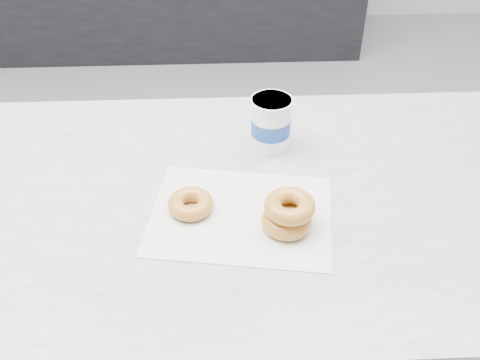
% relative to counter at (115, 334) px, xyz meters
% --- Properties ---
extents(ground, '(5.00, 5.00, 0.00)m').
position_rel_counter_xyz_m(ground, '(0.00, 0.60, -0.45)').
color(ground, gray).
rests_on(ground, ground).
extents(counter, '(3.06, 0.76, 0.90)m').
position_rel_counter_xyz_m(counter, '(0.00, 0.00, 0.00)').
color(counter, '#333335').
rests_on(counter, ground).
extents(wax_paper, '(0.38, 0.31, 0.00)m').
position_rel_counter_xyz_m(wax_paper, '(0.31, -0.06, 0.45)').
color(wax_paper, silver).
rests_on(wax_paper, counter).
extents(donut_single, '(0.11, 0.11, 0.03)m').
position_rel_counter_xyz_m(donut_single, '(0.22, -0.04, 0.47)').
color(donut_single, '#C07734').
rests_on(donut_single, wax_paper).
extents(donut_stack, '(0.13, 0.13, 0.07)m').
position_rel_counter_xyz_m(donut_stack, '(0.40, -0.10, 0.48)').
color(donut_stack, '#C07734').
rests_on(donut_stack, wax_paper).
extents(coffee_cup, '(0.10, 0.10, 0.12)m').
position_rel_counter_xyz_m(coffee_cup, '(0.39, 0.16, 0.51)').
color(coffee_cup, white).
rests_on(coffee_cup, counter).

